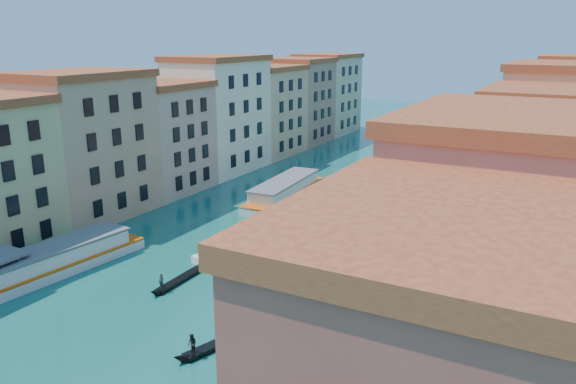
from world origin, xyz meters
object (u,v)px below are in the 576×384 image
at_px(vaporetto_near, 56,260).
at_px(vaporetto_far, 285,190).
at_px(gondola_right, 228,337).
at_px(gondola_fore, 184,276).

bearing_deg(vaporetto_near, vaporetto_far, 83.22).
bearing_deg(vaporetto_far, gondola_right, -71.70).
xyz_separation_m(vaporetto_far, gondola_right, (16.02, -39.22, -0.96)).
bearing_deg(gondola_fore, vaporetto_far, 98.53).
bearing_deg(gondola_fore, vaporetto_near, -160.19).
relative_size(vaporetto_near, gondola_fore, 1.90).
xyz_separation_m(gondola_fore, gondola_right, (11.03, -8.16, 0.07)).
relative_size(vaporetto_near, gondola_right, 1.85).
height_order(vaporetto_near, vaporetto_far, vaporetto_far).
height_order(vaporetto_far, gondola_right, vaporetto_far).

